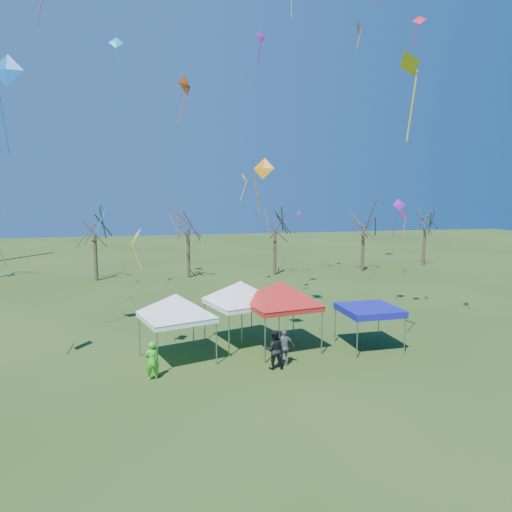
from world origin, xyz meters
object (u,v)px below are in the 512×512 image
Objects in this scene: tent_white_mid at (241,285)px; tree_5 at (426,214)px; tree_2 at (188,211)px; person_grey at (284,347)px; tree_3 at (275,213)px; tree_4 at (364,212)px; tree_1 at (94,217)px; tent_blue at (369,310)px; tent_red at (281,286)px; person_green at (152,361)px; person_dark at (274,349)px; tent_white_west at (176,298)px.

tree_5 is at bearing 41.21° from tent_white_mid.
tree_2 reaches higher than person_grey.
tree_3 is 9.32m from tree_4.
tree_4 is at bearing 50.07° from tent_white_mid.
tree_1 reaches higher than tent_blue.
person_grey is at bearing -132.86° from tree_5.
tent_white_mid is at bearing -64.66° from tree_1.
tree_4 is at bearing -0.26° from tree_3.
tree_2 is at bearing -1.85° from tree_1.
tent_red is at bearing -124.96° from tree_4.
person_green is 0.93× the size of person_dark.
tree_2 is 24.77m from person_green.
tent_red is (11.44, -21.64, -2.49)m from tree_1.
person_dark is (0.80, -3.80, -2.24)m from tent_white_mid.
tree_2 is at bearing -112.12° from person_green.
tree_4 is 25.85m from tent_white_mid.
tree_3 is 1.06× the size of tree_5.
tree_2 is at bearing -176.30° from tree_5.
tent_red reaches higher than tent_blue.
person_green is at bearing -139.01° from tree_5.
tent_red is at bearing -104.28° from tree_3.
tree_5 is at bearing 45.02° from tent_red.
person_dark is at bearing -133.25° from tree_5.
person_grey reaches higher than person_green.
tent_blue is (4.49, -0.86, -1.30)m from tent_red.
person_grey is (10.99, -23.91, -4.91)m from tree_1.
tree_2 reaches higher than tree_5.
tent_red is (-5.36, -21.04, -2.77)m from tree_3.
tree_2 is 17.73m from tree_4.
tent_red is at bearing -35.69° from tent_white_mid.
person_grey is (-15.13, -23.26, -5.18)m from tree_4.
tree_4 is 2.79× the size of tent_blue.
tree_3 reaches higher than person_green.
tent_blue is 1.61× the size of person_grey.
tent_white_west is 9.82m from tent_blue.
tree_3 is at bearing -130.60° from person_green.
tree_4 is 4.70× the size of person_green.
tree_3 is 1.94× the size of tent_white_west.
tree_1 is 0.95× the size of tree_3.
tent_red is 2.52× the size of person_dark.
tree_1 reaches higher than person_dark.
tent_white_west is (-28.31, -23.57, -2.69)m from tree_5.
tree_1 reaches higher than tent_red.
tree_1 is 34.52m from tree_5.
tent_blue is (9.76, -0.35, -1.04)m from tent_white_west.
tree_3 is 21.20m from tent_white_mid.
tree_2 reaches higher than person_green.
tree_5 is at bearing 39.78° from tent_white_west.
tree_4 is (17.72, -0.38, -0.23)m from tree_2.
tree_5 is at bearing 52.20° from tent_blue.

